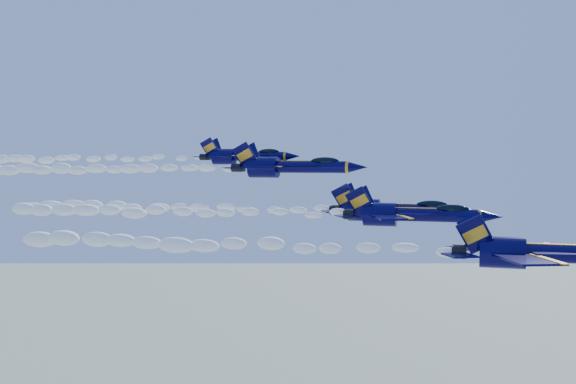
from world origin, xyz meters
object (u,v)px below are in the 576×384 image
(jet_second, at_px, (411,214))
(jet_third, at_px, (393,210))
(jet_lead, at_px, (547,253))
(jet_fourth, at_px, (290,167))
(jet_fifth, at_px, (243,156))

(jet_second, distance_m, jet_third, 6.13)
(jet_lead, bearing_deg, jet_fourth, 135.97)
(jet_second, bearing_deg, jet_third, 113.51)
(jet_second, bearing_deg, jet_lead, -43.02)
(jet_second, bearing_deg, jet_fourth, 135.32)
(jet_fifth, bearing_deg, jet_second, -41.79)
(jet_lead, xyz_separation_m, jet_fifth, (-37.49, 33.96, 7.83))
(jet_lead, relative_size, jet_fourth, 0.90)
(jet_second, relative_size, jet_third, 0.97)
(jet_second, height_order, jet_fifth, jet_fifth)
(jet_fourth, bearing_deg, jet_second, -44.68)
(jet_third, bearing_deg, jet_fifth, 143.17)
(jet_second, xyz_separation_m, jet_fourth, (-17.34, 17.15, 4.50))
(jet_lead, xyz_separation_m, jet_fourth, (-28.68, 27.73, 6.37))
(jet_third, distance_m, jet_fifth, 30.22)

